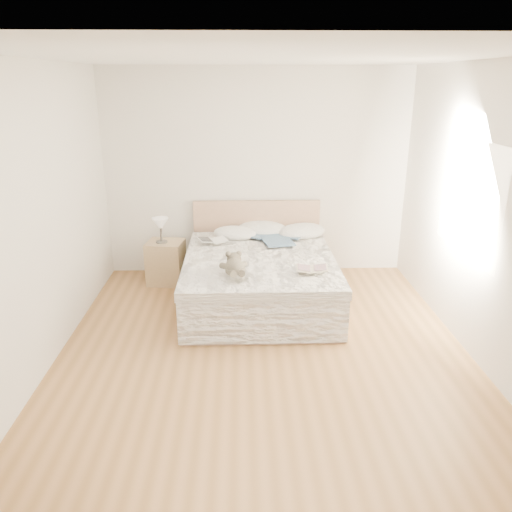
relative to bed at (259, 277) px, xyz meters
name	(u,v)px	position (x,y,z in m)	size (l,w,h in m)	color
floor	(264,351)	(0.00, -1.19, -0.31)	(4.00, 4.50, 0.00)	brown
ceiling	(265,56)	(0.00, -1.19, 2.39)	(4.00, 4.50, 0.00)	white
wall_back	(257,174)	(0.00, 1.06, 1.04)	(4.00, 0.02, 2.70)	silver
wall_front	(287,343)	(0.00, -3.44, 1.04)	(4.00, 0.02, 2.70)	silver
wall_left	(39,220)	(-2.00, -1.19, 1.04)	(0.02, 4.50, 2.70)	silver
wall_right	(484,217)	(2.00, -1.19, 1.04)	(0.02, 4.50, 2.70)	silver
window	(470,198)	(1.99, -0.89, 1.14)	(0.02, 1.30, 1.10)	white
bed	(259,277)	(0.00, 0.00, 0.00)	(1.72, 2.14, 1.00)	tan
nightstand	(166,262)	(-1.19, 0.61, -0.03)	(0.45, 0.40, 0.56)	#9F865F
table_lamp	(161,225)	(-1.23, 0.58, 0.48)	(0.25, 0.25, 0.32)	#4D4942
pillow_left	(235,233)	(-0.29, 0.70, 0.33)	(0.57, 0.40, 0.17)	white
pillow_middle	(263,229)	(0.08, 0.88, 0.33)	(0.67, 0.47, 0.20)	white
pillow_right	(302,231)	(0.59, 0.75, 0.33)	(0.66, 0.46, 0.20)	silver
blouse	(277,240)	(0.23, 0.42, 0.32)	(0.55, 0.58, 0.02)	#355271
photo_book	(212,240)	(-0.57, 0.43, 0.32)	(0.36, 0.25, 0.03)	white
childrens_book	(312,269)	(0.54, -0.60, 0.32)	(0.35, 0.23, 0.02)	beige
teddy_bear	(235,272)	(-0.28, -0.73, 0.34)	(0.25, 0.36, 0.19)	#5E5747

